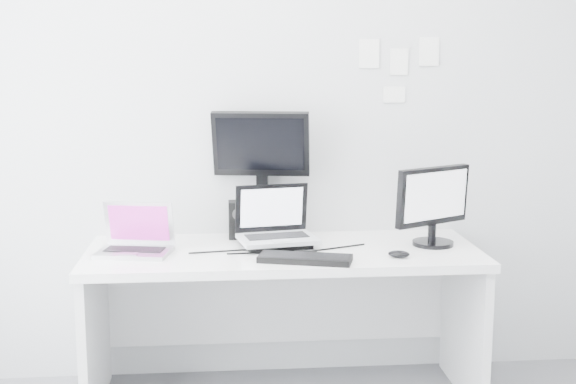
{
  "coord_description": "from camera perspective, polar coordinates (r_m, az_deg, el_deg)",
  "views": [
    {
      "loc": [
        -0.27,
        -2.15,
        1.58
      ],
      "look_at": [
        0.02,
        1.23,
        1.0
      ],
      "focal_mm": 47.55,
      "sensor_mm": 36.0,
      "label": 1
    }
  ],
  "objects": [
    {
      "name": "speaker",
      "position": [
        3.72,
        -3.75,
        -2.08
      ],
      "size": [
        0.12,
        0.12,
        0.18
      ],
      "primitive_type": "cube",
      "rotation": [
        0.0,
        0.0,
        0.38
      ],
      "color": "black",
      "rests_on": "desk"
    },
    {
      "name": "keyboard",
      "position": [
        3.3,
        1.29,
        -4.99
      ],
      "size": [
        0.42,
        0.25,
        0.03
      ],
      "primitive_type": "cube",
      "rotation": [
        0.0,
        0.0,
        -0.28
      ],
      "color": "black",
      "rests_on": "desk"
    },
    {
      "name": "wall_note_2",
      "position": [
        3.88,
        10.51,
        10.3
      ],
      "size": [
        0.1,
        0.0,
        0.14
      ],
      "primitive_type": "cube",
      "color": "white",
      "rests_on": "back_wall"
    },
    {
      "name": "macbook",
      "position": [
        3.46,
        -11.52,
        -2.69
      ],
      "size": [
        0.36,
        0.3,
        0.24
      ],
      "primitive_type": "cube",
      "rotation": [
        0.0,
        0.0,
        -0.19
      ],
      "color": "#A7A7AB",
      "rests_on": "desk"
    },
    {
      "name": "desk",
      "position": [
        3.62,
        -0.35,
        -9.91
      ],
      "size": [
        1.8,
        0.7,
        0.73
      ],
      "primitive_type": "cube",
      "color": "white",
      "rests_on": "ground"
    },
    {
      "name": "wall_note_3",
      "position": [
        3.84,
        7.95,
        7.24
      ],
      "size": [
        0.11,
        0.0,
        0.08
      ],
      "primitive_type": "cube",
      "color": "white",
      "rests_on": "back_wall"
    },
    {
      "name": "wall_note_0",
      "position": [
        3.81,
        6.08,
        10.26
      ],
      "size": [
        0.1,
        0.0,
        0.14
      ],
      "primitive_type": "cube",
      "color": "white",
      "rests_on": "back_wall"
    },
    {
      "name": "dell_laptop",
      "position": [
        3.52,
        -0.79,
        -1.84
      ],
      "size": [
        0.39,
        0.33,
        0.29
      ],
      "primitive_type": "cube",
      "rotation": [
        0.0,
        0.0,
        0.18
      ],
      "color": "silver",
      "rests_on": "desk"
    },
    {
      "name": "back_wall",
      "position": [
        3.76,
        -0.79,
        6.21
      ],
      "size": [
        3.6,
        0.0,
        3.6
      ],
      "primitive_type": "plane",
      "rotation": [
        1.57,
        0.0,
        0.0
      ],
      "color": "silver",
      "rests_on": "ground"
    },
    {
      "name": "wall_note_1",
      "position": [
        3.84,
        8.3,
        9.62
      ],
      "size": [
        0.09,
        0.0,
        0.13
      ],
      "primitive_type": "cube",
      "color": "white",
      "rests_on": "back_wall"
    },
    {
      "name": "mouse",
      "position": [
        3.4,
        8.29,
        -4.61
      ],
      "size": [
        0.11,
        0.09,
        0.03
      ],
      "primitive_type": "ellipsoid",
      "rotation": [
        0.0,
        0.0,
        -0.32
      ],
      "color": "black",
      "rests_on": "desk"
    },
    {
      "name": "samsung_monitor",
      "position": [
        3.61,
        10.87,
        -0.96
      ],
      "size": [
        0.46,
        0.37,
        0.38
      ],
      "primitive_type": "cube",
      "rotation": [
        0.0,
        0.0,
        0.5
      ],
      "color": "black",
      "rests_on": "desk"
    },
    {
      "name": "rear_monitor",
      "position": [
        3.71,
        -1.99,
        1.47
      ],
      "size": [
        0.49,
        0.25,
        0.64
      ],
      "primitive_type": "cube",
      "rotation": [
        0.0,
        0.0,
        -0.18
      ],
      "color": "black",
      "rests_on": "desk"
    }
  ]
}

